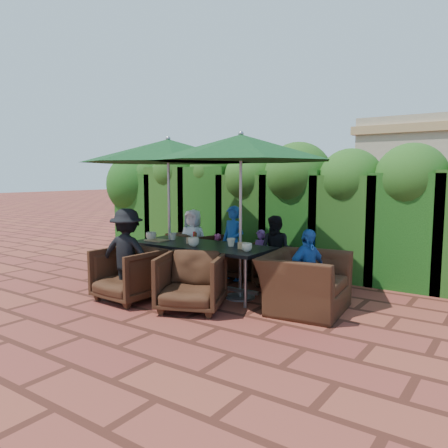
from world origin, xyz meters
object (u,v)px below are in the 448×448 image
Objects in this scene: dining_table at (201,249)px; umbrella_right at (241,148)px; umbrella_left at (168,151)px; chair_far_right at (282,266)px; chair_far_left at (195,250)px; chair_near_right at (191,279)px; chair_near_left at (128,272)px; chair_end_right at (305,273)px; chair_far_mid at (235,258)px.

dining_table is 0.85× the size of umbrella_right.
dining_table is at bearing -4.52° from umbrella_left.
dining_table is 1.36m from chair_far_right.
chair_far_left is (-0.94, 1.01, -0.26)m from dining_table.
chair_near_right is (1.42, -1.86, 0.01)m from chair_far_left.
chair_near_right is (-0.45, -1.78, 0.07)m from chair_far_right.
chair_far_left is at bearing 104.32° from chair_near_right.
chair_end_right is (2.31, 1.03, 0.09)m from chair_near_left.
chair_far_right is at bearing 44.74° from dining_table.
umbrella_left is at bearing 40.33° from chair_far_right.
chair_near_right is at bearing -60.12° from dining_table.
chair_near_right is at bearing 118.25° from chair_end_right.
umbrella_left is 2.63m from chair_far_right.
dining_table is at bearing 96.79° from chair_near_right.
umbrella_right is at bearing 84.10° from chair_end_right.
dining_table is at bearing 57.15° from chair_far_right.
umbrella_left is at bearing 119.91° from chair_near_right.
chair_near_left is at bearing -119.08° from dining_table.
chair_far_left is at bearing 9.93° from chair_far_right.
chair_far_mid is at bearing 5.47° from chair_far_right.
chair_near_right is (0.55, -1.90, 0.06)m from chair_far_mid.
chair_far_mid is at bearing 78.77° from chair_near_left.
chair_far_mid is (-0.79, 1.04, -1.85)m from umbrella_right.
umbrella_left is 3.31× the size of chair_near_right.
dining_table is 2.66× the size of chair_near_right.
dining_table is 1.70m from umbrella_left.
chair_near_left reaches higher than chair_far_left.
chair_far_left reaches higher than chair_far_right.
umbrella_right is (1.44, -0.04, -0.00)m from umbrella_left.
umbrella_right is at bearing 51.61° from chair_near_right.
dining_table is 1.41m from chair_far_left.
umbrella_left reaches higher than chair_far_mid.
chair_end_right is (1.81, -1.03, 0.15)m from chair_far_mid.
chair_far_left is 0.70× the size of chair_end_right.
umbrella_right reaches higher than chair_end_right.
umbrella_right is at bearing 41.01° from chair_near_left.
dining_table is 2.75× the size of chair_far_left.
chair_end_right is (1.26, 0.87, 0.09)m from chair_near_right.
umbrella_left reaches higher than chair_near_left.
chair_far_mid is 2.13m from chair_near_left.
chair_far_mid is 2.09m from chair_end_right.
chair_far_right is (1.88, -0.08, -0.05)m from chair_far_left.
umbrella_left is at bearing 82.92° from chair_end_right.
umbrella_right is 2.43m from chair_near_left.
chair_far_right is at bearing 76.61° from umbrella_right.
umbrella_left is at bearing 175.48° from dining_table.
chair_far_right is 1.84m from chair_near_right.
chair_end_right is at bearing 0.38° from umbrella_right.
dining_table is 1.94× the size of chair_end_right.
chair_near_left is at bearing -141.36° from umbrella_right.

